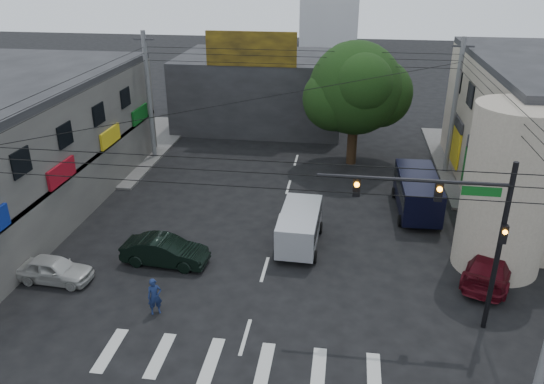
% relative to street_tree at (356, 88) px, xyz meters
% --- Properties ---
extents(ground, '(160.00, 160.00, 0.00)m').
position_rel_street_tree_xyz_m(ground, '(-4.00, -17.00, -5.47)').
color(ground, black).
rests_on(ground, ground).
extents(sidewalk_far_left, '(16.00, 16.00, 0.15)m').
position_rel_street_tree_xyz_m(sidewalk_far_left, '(-22.00, 1.00, -5.40)').
color(sidewalk_far_left, '#514F4C').
rests_on(sidewalk_far_left, ground).
extents(corner_column, '(4.00, 4.00, 8.00)m').
position_rel_street_tree_xyz_m(corner_column, '(7.00, -13.00, -1.47)').
color(corner_column, gray).
rests_on(corner_column, ground).
extents(building_far, '(14.00, 10.00, 6.00)m').
position_rel_street_tree_xyz_m(building_far, '(-8.00, 9.00, -2.47)').
color(building_far, '#232326').
rests_on(building_far, ground).
extents(billboard, '(7.00, 0.30, 2.60)m').
position_rel_street_tree_xyz_m(billboard, '(-8.00, 4.10, 1.83)').
color(billboard, olive).
rests_on(billboard, building_far).
extents(street_tree, '(6.40, 6.40, 8.70)m').
position_rel_street_tree_xyz_m(street_tree, '(0.00, 0.00, 0.00)').
color(street_tree, black).
rests_on(street_tree, ground).
extents(traffic_gantry, '(7.10, 0.35, 7.20)m').
position_rel_street_tree_xyz_m(traffic_gantry, '(3.82, -18.00, -0.64)').
color(traffic_gantry, black).
rests_on(traffic_gantry, ground).
extents(utility_pole_far_left, '(0.32, 0.32, 9.20)m').
position_rel_street_tree_xyz_m(utility_pole_far_left, '(-14.50, -1.00, -0.87)').
color(utility_pole_far_left, '#59595B').
rests_on(utility_pole_far_left, ground).
extents(utility_pole_far_right, '(0.32, 0.32, 9.20)m').
position_rel_street_tree_xyz_m(utility_pole_far_right, '(6.50, -1.00, -0.87)').
color(utility_pole_far_right, '#59595B').
rests_on(utility_pole_far_right, ground).
extents(dark_sedan, '(2.03, 4.40, 1.39)m').
position_rel_street_tree_xyz_m(dark_sedan, '(-8.89, -15.14, -4.78)').
color(dark_sedan, black).
rests_on(dark_sedan, ground).
extents(white_compact, '(1.81, 3.75, 1.23)m').
position_rel_street_tree_xyz_m(white_compact, '(-13.49, -17.33, -4.86)').
color(white_compact, '#B2B2AE').
rests_on(white_compact, ground).
extents(maroon_sedan, '(5.41, 6.39, 1.46)m').
position_rel_street_tree_xyz_m(maroon_sedan, '(6.50, -14.25, -4.75)').
color(maroon_sedan, '#4C0A14').
rests_on(maroon_sedan, ground).
extents(silver_minivan, '(4.64, 2.16, 1.95)m').
position_rel_street_tree_xyz_m(silver_minivan, '(-2.58, -12.46, -4.50)').
color(silver_minivan, '#B1B3BA').
rests_on(silver_minivan, ground).
extents(navy_van, '(5.74, 2.40, 2.26)m').
position_rel_street_tree_xyz_m(navy_van, '(3.82, -7.52, -4.34)').
color(navy_van, black).
rests_on(navy_van, ground).
extents(traffic_officer, '(0.95, 0.92, 1.65)m').
position_rel_street_tree_xyz_m(traffic_officer, '(-8.03, -19.00, -4.65)').
color(traffic_officer, '#142149').
rests_on(traffic_officer, ground).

